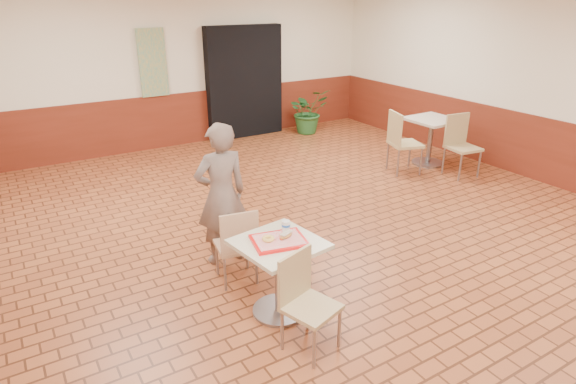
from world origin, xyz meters
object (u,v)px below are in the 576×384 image
chair_main_back (237,243)px  second_table (431,134)px  paper_cup (286,226)px  long_john_donut (286,235)px  main_table (279,266)px  chair_second_left (401,139)px  customer (221,195)px  serving_tray (279,241)px  potted_plant (308,111)px  chair_second_front (460,142)px  chair_main_front (305,297)px  ring_donut (268,239)px

chair_main_back → second_table: (4.48, 1.66, 0.08)m
paper_cup → second_table: (4.23, 2.18, -0.27)m
long_john_donut → main_table: bearing=178.7°
main_table → chair_second_left: size_ratio=0.72×
customer → serving_tray: customer is taller
chair_main_back → serving_tray: 0.71m
main_table → potted_plant: (3.70, 5.09, -0.03)m
second_table → customer: bearing=-165.2°
chair_second_left → chair_second_front: chair_second_left is taller
chair_main_back → chair_second_front: chair_second_front is taller
chair_second_front → potted_plant: (-0.69, 3.40, -0.08)m
chair_main_back → customer: bearing=-88.0°
main_table → chair_main_back: (-0.11, 0.64, -0.03)m
serving_tray → paper_cup: bearing=39.0°
chair_main_back → paper_cup: (0.25, -0.53, 0.35)m
long_john_donut → potted_plant: potted_plant is taller
chair_main_front → paper_cup: 0.73m
chair_main_back → chair_second_front: (4.49, 1.05, 0.08)m
chair_main_front → chair_second_left: (3.67, 2.74, 0.09)m
chair_second_left → chair_second_front: (0.77, -0.55, -0.02)m
chair_main_back → potted_plant: potted_plant is taller
chair_main_front → potted_plant: size_ratio=0.92×
main_table → chair_main_back: 0.65m
long_john_donut → potted_plant: (3.62, 5.09, -0.32)m
chair_second_left → chair_second_front: 0.94m
second_table → chair_second_front: size_ratio=0.82×
long_john_donut → chair_main_front: bearing=-104.1°
customer → main_table: bearing=94.3°
ring_donut → paper_cup: size_ratio=1.16×
ring_donut → serving_tray: bearing=-19.1°
potted_plant → chair_main_front: bearing=-123.9°
long_john_donut → chair_second_front: bearing=21.4°
customer → ring_donut: (-0.05, -1.11, -0.01)m
customer → chair_second_front: (4.42, 0.55, -0.24)m
chair_main_front → chair_second_left: 4.58m
main_table → chair_main_front: size_ratio=0.86×
long_john_donut → second_table: (4.30, 2.30, -0.24)m
potted_plant → second_table: bearing=-76.4°
long_john_donut → second_table: bearing=28.2°
long_john_donut → potted_plant: 6.26m
chair_second_front → chair_main_front: bearing=-145.7°
serving_tray → ring_donut: bearing=160.9°
long_john_donut → customer: bearing=95.6°
chair_main_back → customer: (0.07, 0.50, 0.32)m
main_table → chair_second_front: 4.70m
chair_second_left → potted_plant: size_ratio=1.10×
long_john_donut → chair_second_left: chair_second_left is taller
main_table → serving_tray: size_ratio=1.59×
chair_main_front → chair_main_back: bearing=75.3°
customer → potted_plant: (3.74, 3.95, -0.32)m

